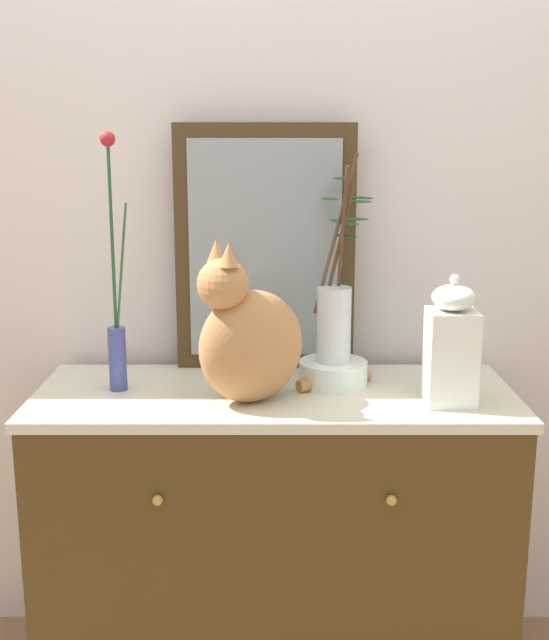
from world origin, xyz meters
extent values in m
cube|color=silver|center=(0.00, 0.31, 1.30)|extent=(4.40, 0.08, 2.60)
cube|color=#473213|center=(0.00, 0.00, 0.39)|extent=(1.16, 0.46, 0.78)
cube|color=beige|center=(0.00, 0.00, 0.79)|extent=(1.18, 0.47, 0.02)
sphere|color=#B79338|center=(-0.26, -0.24, 0.63)|extent=(0.02, 0.02, 0.02)
sphere|color=#B79338|center=(0.26, -0.24, 0.63)|extent=(0.02, 0.02, 0.02)
cube|color=#422F1A|center=(-0.03, 0.22, 1.13)|extent=(0.48, 0.03, 0.65)
cube|color=gray|center=(-0.03, 0.20, 1.13)|extent=(0.40, 0.01, 0.57)
ellipsoid|color=#B47B4A|center=(-0.05, -0.08, 0.94)|extent=(0.30, 0.26, 0.27)
sphere|color=#B47B4A|center=(-0.12, -0.11, 1.09)|extent=(0.12, 0.12, 0.12)
cone|color=#B47B4A|center=(-0.10, -0.14, 1.16)|extent=(0.04, 0.04, 0.05)
cone|color=#B47B4A|center=(-0.13, -0.08, 1.16)|extent=(0.04, 0.04, 0.05)
cylinder|color=#B47B4A|center=(0.15, 0.04, 0.82)|extent=(0.20, 0.13, 0.03)
cylinder|color=#3C478C|center=(-0.39, 0.01, 0.88)|extent=(0.04, 0.04, 0.16)
cylinder|color=#23522B|center=(-0.39, 0.01, 1.18)|extent=(0.01, 0.01, 0.43)
sphere|color=#A42229|center=(-0.39, 0.01, 1.41)|extent=(0.04, 0.04, 0.04)
cylinder|color=#2A5A34|center=(-0.37, 0.01, 1.11)|extent=(0.04, 0.01, 0.30)
cylinder|color=white|center=(0.15, 0.05, 0.83)|extent=(0.17, 0.17, 0.06)
cylinder|color=silver|center=(0.15, 0.05, 0.96)|extent=(0.09, 0.09, 0.19)
cylinder|color=#53351F|center=(0.16, 0.07, 1.15)|extent=(0.08, 0.05, 0.33)
ellipsoid|color=#294F2B|center=(0.18, 0.12, 1.17)|extent=(0.08, 0.07, 0.01)
ellipsoid|color=#2C5834|center=(0.20, 0.12, 1.22)|extent=(0.07, 0.04, 0.01)
ellipsoid|color=#294E22|center=(0.21, 0.14, 1.26)|extent=(0.08, 0.05, 0.01)
cylinder|color=#53301E|center=(0.16, 0.06, 1.17)|extent=(0.03, 0.06, 0.37)
ellipsoid|color=#264F27|center=(0.18, 0.07, 1.21)|extent=(0.07, 0.08, 0.01)
ellipsoid|color=#21492A|center=(0.21, 0.08, 1.27)|extent=(0.07, 0.08, 0.01)
cylinder|color=brown|center=(0.15, 0.07, 1.18)|extent=(0.11, 0.02, 0.40)
ellipsoid|color=#20522A|center=(0.16, 0.11, 1.21)|extent=(0.04, 0.07, 0.01)
ellipsoid|color=#2D572C|center=(0.14, 0.15, 1.26)|extent=(0.06, 0.08, 0.01)
ellipsoid|color=#1F4B23|center=(0.17, 0.15, 1.31)|extent=(0.07, 0.08, 0.01)
cube|color=white|center=(0.41, -0.09, 0.92)|extent=(0.11, 0.11, 0.22)
ellipsoid|color=white|center=(0.41, -0.09, 1.06)|extent=(0.10, 0.10, 0.06)
sphere|color=white|center=(0.41, -0.09, 1.10)|extent=(0.02, 0.02, 0.02)
camera|label=1|loc=(0.00, -1.90, 1.42)|focal=45.12mm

